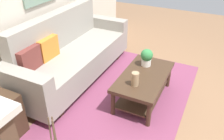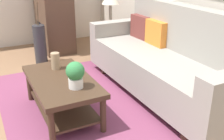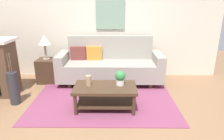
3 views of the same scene
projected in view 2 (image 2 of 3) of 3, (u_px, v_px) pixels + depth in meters
ground_plane at (39, 118)px, 2.91m from camera, size 9.67×9.67×0.00m
area_rug at (83, 107)px, 3.12m from camera, size 2.73×1.72×0.01m
couch at (165, 61)px, 3.30m from camera, size 2.40×0.84×1.08m
throw_pillow_maroon at (141, 27)px, 3.88m from camera, size 0.37×0.14×0.32m
throw_pillow_orange at (156, 33)px, 3.57m from camera, size 0.36×0.12×0.32m
coffee_table at (62, 89)px, 2.87m from camera, size 1.10×0.60×0.43m
tabletop_vase at (55, 61)px, 3.04m from camera, size 0.10×0.10×0.19m
potted_plant_tabletop at (75, 74)px, 2.58m from camera, size 0.18×0.18×0.26m
side_table at (111, 42)px, 4.60m from camera, size 0.44×0.44×0.56m
fireplace at (54, 18)px, 4.93m from camera, size 1.02×0.58×1.16m
floor_vase at (40, 44)px, 4.35m from camera, size 0.19×0.19×0.62m
floor_vase_branch_a at (37, 14)px, 4.15m from camera, size 0.02×0.02×0.36m
floor_vase_branch_b at (38, 13)px, 4.18m from camera, size 0.05×0.03×0.36m
floor_vase_branch_c at (36, 14)px, 4.17m from camera, size 0.02×0.02×0.36m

